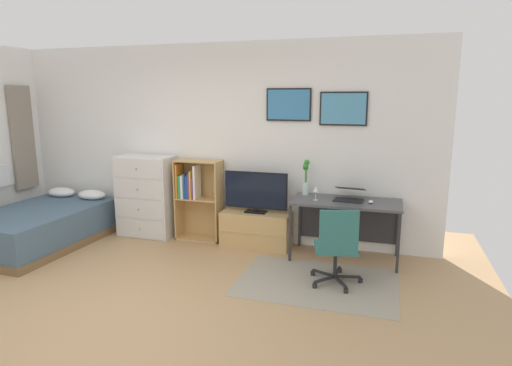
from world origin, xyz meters
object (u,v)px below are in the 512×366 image
dresser (147,196)px  office_chair (337,245)px  laptop (350,195)px  bamboo_vase (306,178)px  television (256,192)px  wine_glass (316,189)px  desk (346,209)px  bed (42,226)px  tv_stand (256,229)px  computer_mouse (371,202)px  bookshelf (195,194)px

dresser → office_chair: bearing=-18.3°
dresser → laptop: bearing=-0.5°
dresser → bamboo_vase: bearing=2.4°
television → wine_glass: bearing=-12.0°
office_chair → laptop: 0.98m
desk → laptop: 0.19m
television → bed: bearing=-165.0°
desk → bamboo_vase: (-0.54, 0.12, 0.34)m
tv_stand → computer_mouse: (1.48, -0.15, 0.52)m
dresser → desk: 2.84m
bed → tv_stand: size_ratio=2.15×
bed → wine_glass: 3.76m
tv_stand → bed: bearing=-164.6°
tv_stand → wine_glass: wine_glass is taller
office_chair → wine_glass: size_ratio=4.78×
television → bamboo_vase: (0.64, 0.10, 0.21)m
television → laptop: 1.22m
bed → desk: (4.02, 0.75, 0.36)m
dresser → laptop: (2.87, -0.02, 0.22)m
tv_stand → office_chair: office_chair is taller
bookshelf → computer_mouse: size_ratio=10.83×
dresser → computer_mouse: size_ratio=11.17×
laptop → dresser: bearing=-176.1°
bookshelf → wine_glass: 1.77m
television → bamboo_vase: size_ratio=1.88×
bookshelf → desk: (2.10, -0.09, -0.04)m
dresser → desk: dresser is taller
dresser → bookshelf: size_ratio=1.03×
bamboo_vase → office_chair: bearing=-62.4°
bookshelf → laptop: 2.13m
computer_mouse → bamboo_vase: size_ratio=0.23×
bed → desk: bearing=11.5°
bed → tv_stand: bed is taller
laptop → bookshelf: bearing=-178.1°
computer_mouse → bookshelf: bearing=175.2°
tv_stand → office_chair: bearing=-38.9°
bed → dresser: bearing=34.0°
bookshelf → desk: bookshelf is taller
desk → laptop: bearing=1.3°
bookshelf → television: bookshelf is taller
tv_stand → computer_mouse: bearing=-5.7°
wine_glass → tv_stand: bearing=166.5°
tv_stand → desk: desk is taller
office_chair → wine_glass: (-0.36, 0.76, 0.42)m
bamboo_vase → television: bearing=-170.8°
bed → dresser: (1.18, 0.77, 0.33)m
laptop → computer_mouse: (0.26, -0.11, -0.04)m
bookshelf → television: (0.91, -0.08, 0.10)m
desk → office_chair: office_chair is taller
bed → dresser: 1.45m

